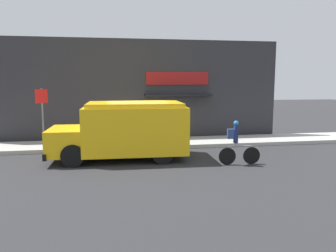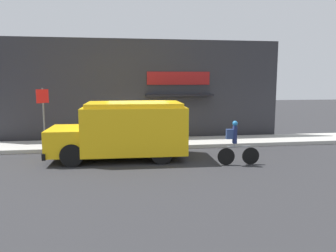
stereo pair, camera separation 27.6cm
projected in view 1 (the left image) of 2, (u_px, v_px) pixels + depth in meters
name	position (u px, v px, depth m)	size (l,w,h in m)	color
ground_plane	(138.00, 151.00, 14.55)	(70.00, 70.00, 0.00)	#2B2B2D
sidewalk	(136.00, 144.00, 15.63)	(28.00, 2.22, 0.18)	#ADAAA3
storefront	(134.00, 90.00, 16.77)	(15.46, 0.82, 5.18)	#2D2D33
school_bus	(126.00, 130.00, 12.88)	(5.34, 2.92, 2.24)	yellow
cyclist	(237.00, 144.00, 12.03)	(1.57, 0.21, 1.64)	black
stop_sign_post	(42.00, 108.00, 14.31)	(0.45, 0.45, 2.58)	slate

